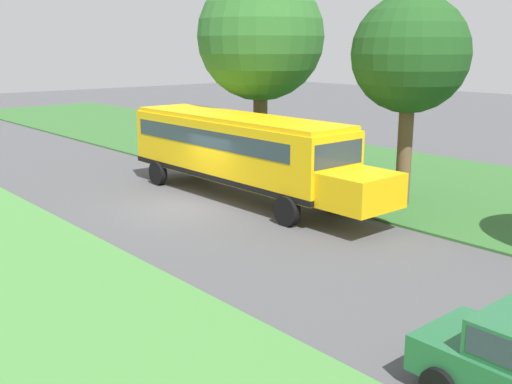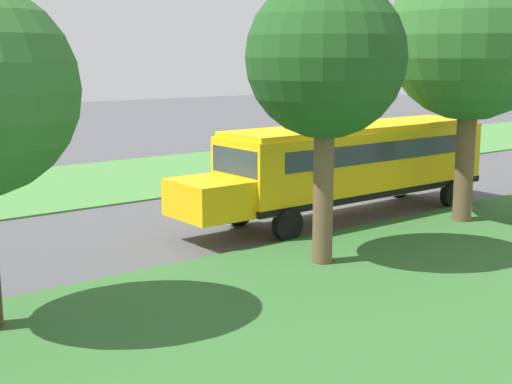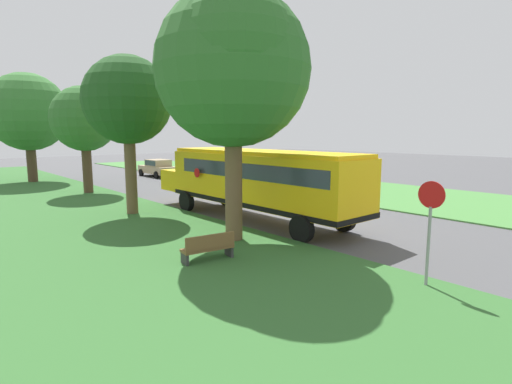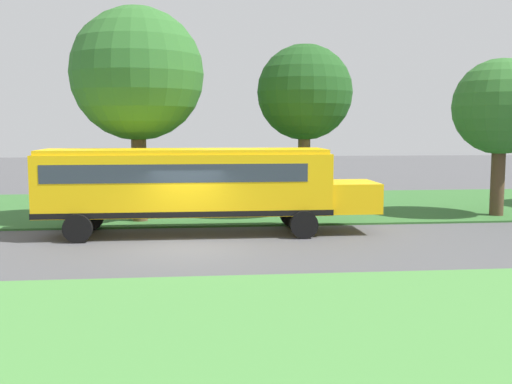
# 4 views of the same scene
# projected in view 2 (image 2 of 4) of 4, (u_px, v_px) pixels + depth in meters

# --- Properties ---
(ground_plane) EXTENTS (120.00, 120.00, 0.00)m
(ground_plane) POSITION_uv_depth(u_px,v_px,m) (305.00, 203.00, 26.89)
(ground_plane) COLOR #4C4C4F
(grass_far_side) EXTENTS (10.00, 80.00, 0.07)m
(grass_far_side) POSITION_uv_depth(u_px,v_px,m) (179.00, 172.00, 33.88)
(grass_far_side) COLOR #47843D
(grass_far_side) RESTS_ON ground
(school_bus) EXTENTS (2.84, 12.42, 3.16)m
(school_bus) POSITION_uv_depth(u_px,v_px,m) (352.00, 161.00, 24.39)
(school_bus) COLOR yellow
(school_bus) RESTS_ON ground
(oak_tree_beside_bus) EXTENTS (5.39, 5.39, 8.80)m
(oak_tree_beside_bus) POSITION_uv_depth(u_px,v_px,m) (479.00, 32.00, 22.64)
(oak_tree_beside_bus) COLOR brown
(oak_tree_beside_bus) RESTS_ON ground
(oak_tree_roadside_mid) EXTENTS (4.11, 4.11, 7.50)m
(oak_tree_roadside_mid) POSITION_uv_depth(u_px,v_px,m) (323.00, 61.00, 17.98)
(oak_tree_roadside_mid) COLOR brown
(oak_tree_roadside_mid) RESTS_ON ground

